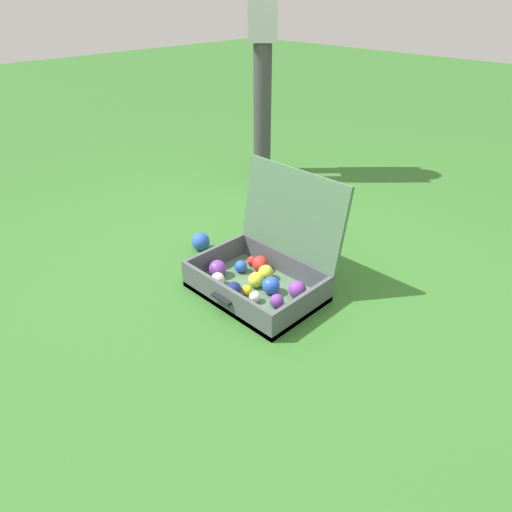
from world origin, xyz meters
name	(u,v)px	position (x,y,z in m)	size (l,w,h in m)	color
ground_plane	(259,283)	(0.00, 0.00, 0.00)	(16.00, 16.00, 0.00)	#336B28
open_suitcase	(264,267)	(0.04, -0.01, 0.11)	(0.57, 0.50, 0.53)	#4C7051
stray_ball_on_grass	(201,241)	(-0.45, 0.01, 0.05)	(0.10, 0.10, 0.10)	blue
bystander_person	(263,25)	(-0.99, 1.04, 1.00)	(0.35, 0.36, 1.74)	#3D3D42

